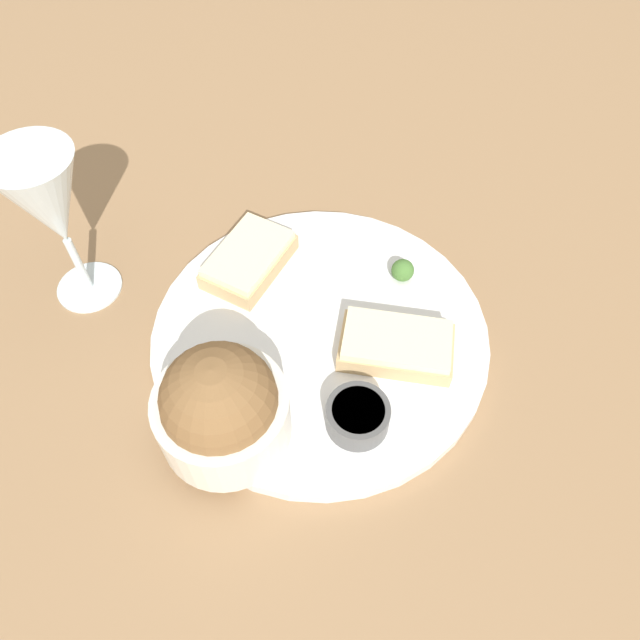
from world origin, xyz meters
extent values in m
plane|color=#93704C|center=(0.00, 0.00, 0.00)|extent=(4.00, 4.00, 0.00)
cylinder|color=white|center=(0.00, 0.00, 0.01)|extent=(0.32, 0.32, 0.01)
cylinder|color=silver|center=(-0.11, -0.06, 0.04)|extent=(0.11, 0.11, 0.05)
sphere|color=brown|center=(-0.11, -0.06, 0.07)|extent=(0.09, 0.09, 0.09)
cylinder|color=#4C4C4C|center=(-0.01, -0.10, 0.03)|extent=(0.05, 0.05, 0.03)
cylinder|color=tan|center=(-0.01, -0.10, 0.04)|extent=(0.04, 0.04, 0.01)
cube|color=tan|center=(0.05, -0.05, 0.02)|extent=(0.12, 0.10, 0.02)
cube|color=beige|center=(0.05, -0.05, 0.04)|extent=(0.11, 0.10, 0.01)
cube|color=tan|center=(-0.03, 0.10, 0.02)|extent=(0.11, 0.10, 0.02)
cube|color=beige|center=(-0.03, 0.10, 0.04)|extent=(0.10, 0.10, 0.01)
cylinder|color=silver|center=(-0.19, 0.16, 0.00)|extent=(0.06, 0.06, 0.01)
cylinder|color=silver|center=(-0.19, 0.16, 0.04)|extent=(0.01, 0.01, 0.07)
cone|color=silver|center=(-0.19, 0.16, 0.12)|extent=(0.08, 0.08, 0.10)
sphere|color=#477533|center=(0.10, 0.03, 0.03)|extent=(0.02, 0.02, 0.02)
camera|label=1|loc=(-0.14, -0.30, 0.50)|focal=35.00mm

